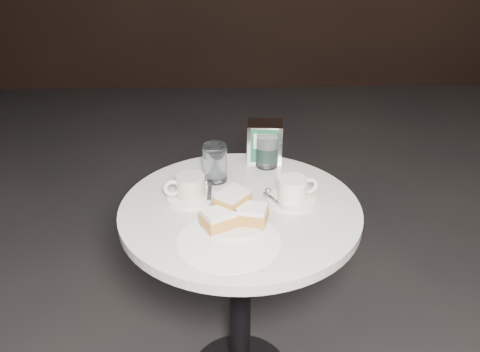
% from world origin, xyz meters
% --- Properties ---
extents(cafe_table, '(0.70, 0.70, 0.74)m').
position_xyz_m(cafe_table, '(0.00, 0.00, 0.55)').
color(cafe_table, black).
rests_on(cafe_table, ground).
extents(sugar_spill, '(0.32, 0.32, 0.00)m').
position_xyz_m(sugar_spill, '(-0.03, -0.17, 0.75)').
color(sugar_spill, white).
rests_on(sugar_spill, cafe_table).
extents(beignet_plate, '(0.20, 0.20, 0.08)m').
position_xyz_m(beignet_plate, '(-0.02, -0.10, 0.78)').
color(beignet_plate, silver).
rests_on(beignet_plate, cafe_table).
extents(coffee_cup_left, '(0.18, 0.18, 0.08)m').
position_xyz_m(coffee_cup_left, '(-0.15, 0.04, 0.78)').
color(coffee_cup_left, white).
rests_on(coffee_cup_left, cafe_table).
extents(coffee_cup_right, '(0.18, 0.18, 0.08)m').
position_xyz_m(coffee_cup_right, '(0.15, 0.02, 0.78)').
color(coffee_cup_right, white).
rests_on(coffee_cup_right, cafe_table).
extents(water_glass_left, '(0.09, 0.09, 0.12)m').
position_xyz_m(water_glass_left, '(-0.07, 0.15, 0.80)').
color(water_glass_left, silver).
rests_on(water_glass_left, cafe_table).
extents(water_glass_right, '(0.08, 0.08, 0.12)m').
position_xyz_m(water_glass_right, '(0.10, 0.25, 0.80)').
color(water_glass_right, white).
rests_on(water_glass_right, cafe_table).
extents(napkin_dispenser, '(0.12, 0.11, 0.14)m').
position_xyz_m(napkin_dispenser, '(0.09, 0.30, 0.81)').
color(napkin_dispenser, silver).
rests_on(napkin_dispenser, cafe_table).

